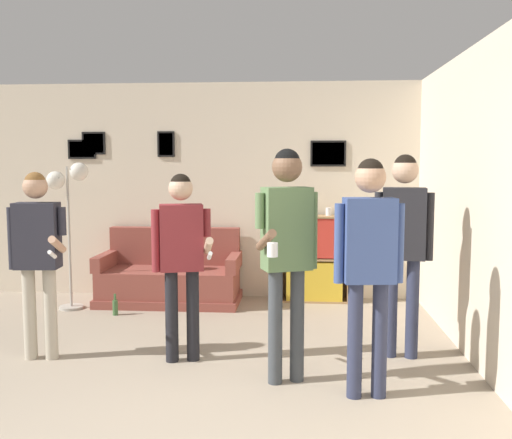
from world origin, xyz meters
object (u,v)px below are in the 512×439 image
(floor_lamp, at_px, (68,194))
(person_watcher_holding_cup, at_px, (287,238))
(person_player_foreground_left, at_px, (37,246))
(person_spectator_far_right, at_px, (404,233))
(person_player_foreground_center, at_px, (181,248))
(bottle_on_floor, at_px, (115,307))
(drinking_cup, at_px, (329,212))
(person_spectator_near_bookshelf, at_px, (369,252))
(couch, at_px, (170,278))
(bookshelf, at_px, (314,259))

(floor_lamp, relative_size, person_watcher_holding_cup, 0.94)
(person_player_foreground_left, xyz_separation_m, person_spectator_far_right, (3.13, 0.29, 0.11))
(person_watcher_holding_cup, bearing_deg, person_player_foreground_center, 155.43)
(person_player_foreground_center, bearing_deg, person_watcher_holding_cup, -24.57)
(person_player_foreground_left, xyz_separation_m, bottle_on_floor, (0.18, 1.45, -0.90))
(person_player_foreground_center, xyz_separation_m, person_spectator_far_right, (1.89, 0.24, 0.12))
(person_watcher_holding_cup, relative_size, drinking_cup, 18.68)
(bottle_on_floor, distance_m, drinking_cup, 2.74)
(person_watcher_holding_cup, bearing_deg, person_spectator_far_right, 33.43)
(floor_lamp, bearing_deg, person_watcher_holding_cup, -38.77)
(person_spectator_near_bookshelf, bearing_deg, couch, 127.39)
(bookshelf, height_order, person_watcher_holding_cup, person_watcher_holding_cup)
(bookshelf, distance_m, floor_lamp, 3.02)
(floor_lamp, height_order, person_watcher_holding_cup, person_watcher_holding_cup)
(bookshelf, distance_m, person_player_foreground_center, 2.58)
(couch, height_order, person_spectator_near_bookshelf, person_spectator_near_bookshelf)
(floor_lamp, distance_m, person_spectator_far_right, 3.83)
(bookshelf, relative_size, person_spectator_far_right, 0.60)
(bottle_on_floor, bearing_deg, floor_lamp, 158.00)
(couch, xyz_separation_m, drinking_cup, (1.92, 0.20, 0.82))
(couch, bearing_deg, person_player_foreground_left, -107.68)
(floor_lamp, xyz_separation_m, drinking_cup, (3.01, 0.60, -0.23))
(couch, relative_size, floor_lamp, 1.00)
(person_watcher_holding_cup, xyz_separation_m, drinking_cup, (0.45, 2.66, -0.02))
(person_watcher_holding_cup, distance_m, person_spectator_far_right, 1.19)
(person_player_foreground_center, bearing_deg, drinking_cup, 59.01)
(couch, bearing_deg, person_spectator_near_bookshelf, -52.61)
(person_player_foreground_center, distance_m, drinking_cup, 2.62)
(person_spectator_far_right, height_order, bottle_on_floor, person_spectator_far_right)
(bookshelf, height_order, person_player_foreground_center, person_player_foreground_center)
(person_player_foreground_left, height_order, person_spectator_far_right, person_spectator_far_right)
(bottle_on_floor, bearing_deg, person_watcher_holding_cup, -42.83)
(floor_lamp, height_order, person_player_foreground_center, floor_lamp)
(person_watcher_holding_cup, distance_m, person_spectator_near_bookshelf, 0.64)
(couch, bearing_deg, bookshelf, 6.36)
(person_player_foreground_center, bearing_deg, bookshelf, 62.24)
(couch, bearing_deg, drinking_cup, 5.83)
(bookshelf, bearing_deg, person_player_foreground_center, -117.76)
(bottle_on_floor, bearing_deg, person_spectator_far_right, -21.50)
(person_player_foreground_left, height_order, bottle_on_floor, person_player_foreground_left)
(couch, height_order, drinking_cup, drinking_cup)
(person_player_foreground_left, xyz_separation_m, person_spectator_near_bookshelf, (2.73, -0.61, 0.08))
(couch, relative_size, person_player_foreground_center, 1.06)
(couch, bearing_deg, person_spectator_far_right, -36.25)
(person_spectator_near_bookshelf, distance_m, bottle_on_floor, 3.42)
(couch, distance_m, bottle_on_floor, 0.83)
(floor_lamp, xyz_separation_m, person_spectator_near_bookshelf, (3.16, -2.30, -0.27))
(couch, relative_size, person_player_foreground_left, 1.05)
(bookshelf, height_order, bottle_on_floor, bookshelf)
(person_watcher_holding_cup, relative_size, bottle_on_floor, 7.45)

